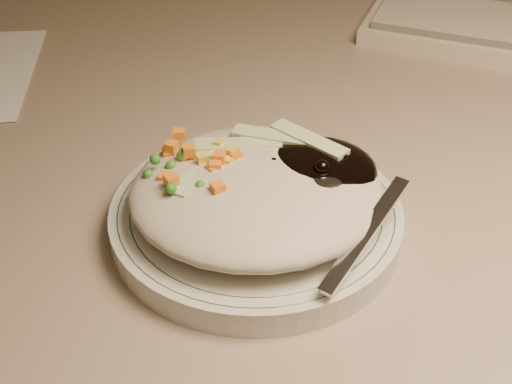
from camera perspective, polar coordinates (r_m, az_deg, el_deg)
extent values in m
cube|color=gray|center=(0.72, 2.40, 5.03)|extent=(1.40, 0.70, 0.04)
cylinder|color=silver|center=(0.56, 0.00, -2.14)|extent=(0.23, 0.23, 0.02)
torus|color=#144723|center=(0.55, 0.00, -1.33)|extent=(0.21, 0.21, 0.00)
torus|color=#144723|center=(0.55, 0.00, -1.33)|extent=(0.20, 0.20, 0.00)
ellipsoid|color=#AEA38D|center=(0.53, 0.06, 0.04)|extent=(0.19, 0.18, 0.04)
ellipsoid|color=black|center=(0.55, 4.56, 1.70)|extent=(0.10, 0.09, 0.03)
ellipsoid|color=orange|center=(0.55, -4.88, 1.13)|extent=(0.08, 0.08, 0.02)
sphere|color=black|center=(0.54, 1.42, 2.20)|extent=(0.01, 0.01, 0.01)
sphere|color=black|center=(0.55, 4.34, 2.76)|extent=(0.01, 0.01, 0.01)
sphere|color=black|center=(0.54, 6.85, 2.82)|extent=(0.01, 0.01, 0.01)
sphere|color=black|center=(0.56, 5.83, 3.04)|extent=(0.01, 0.01, 0.01)
sphere|color=black|center=(0.53, 5.30, 1.96)|extent=(0.01, 0.01, 0.01)
sphere|color=black|center=(0.54, 4.21, 2.32)|extent=(0.01, 0.01, 0.01)
sphere|color=black|center=(0.55, 5.16, 3.01)|extent=(0.01, 0.01, 0.01)
cube|color=orange|center=(0.54, -5.35, 3.32)|extent=(0.01, 0.01, 0.01)
cube|color=orange|center=(0.53, -3.52, 1.16)|extent=(0.01, 0.01, 0.01)
cube|color=orange|center=(0.56, -6.79, 3.60)|extent=(0.01, 0.01, 0.01)
cube|color=orange|center=(0.53, -2.95, 2.76)|extent=(0.01, 0.01, 0.01)
cube|color=orange|center=(0.53, -3.29, 2.08)|extent=(0.01, 0.01, 0.01)
cube|color=orange|center=(0.56, -6.95, 3.14)|extent=(0.01, 0.01, 0.01)
cube|color=orange|center=(0.54, -5.58, 3.01)|extent=(0.01, 0.01, 0.01)
cube|color=orange|center=(0.53, -3.47, 1.77)|extent=(0.01, 0.01, 0.01)
cube|color=orange|center=(0.54, -1.70, 2.88)|extent=(0.01, 0.01, 0.01)
cube|color=orange|center=(0.56, -6.17, 4.61)|extent=(0.01, 0.01, 0.01)
cube|color=orange|center=(0.51, -6.79, 0.94)|extent=(0.01, 0.01, 0.01)
cube|color=orange|center=(0.50, -3.08, 0.28)|extent=(0.01, 0.01, 0.01)
cube|color=orange|center=(0.53, -7.28, 1.05)|extent=(0.01, 0.01, 0.01)
cube|color=orange|center=(0.56, -6.87, 2.91)|extent=(0.01, 0.01, 0.01)
sphere|color=#388C28|center=(0.54, -3.38, 2.22)|extent=(0.01, 0.01, 0.01)
sphere|color=#388C28|center=(0.51, -6.81, 0.29)|extent=(0.01, 0.01, 0.01)
sphere|color=#388C28|center=(0.54, -6.83, 2.11)|extent=(0.01, 0.01, 0.01)
sphere|color=#388C28|center=(0.54, -8.08, 2.60)|extent=(0.01, 0.01, 0.01)
sphere|color=#388C28|center=(0.54, -3.73, 2.47)|extent=(0.01, 0.01, 0.01)
sphere|color=#388C28|center=(0.52, -2.77, 0.22)|extent=(0.01, 0.01, 0.01)
sphere|color=#388C28|center=(0.54, -4.95, 1.57)|extent=(0.01, 0.01, 0.01)
sphere|color=#388C28|center=(0.52, -5.59, 0.26)|extent=(0.01, 0.01, 0.01)
sphere|color=#388C28|center=(0.54, -8.60, 1.40)|extent=(0.01, 0.01, 0.01)
sphere|color=#388C28|center=(0.54, -5.73, 3.14)|extent=(0.01, 0.01, 0.01)
sphere|color=#388C28|center=(0.54, -5.95, 2.93)|extent=(0.01, 0.01, 0.01)
sphere|color=#388C28|center=(0.53, -6.73, 1.04)|extent=(0.01, 0.01, 0.01)
sphere|color=#388C28|center=(0.51, -4.49, 0.47)|extent=(0.01, 0.01, 0.01)
sphere|color=#388C28|center=(0.56, -1.43, 3.48)|extent=(0.01, 0.01, 0.01)
cube|color=yellow|center=(0.54, -3.87, 2.47)|extent=(0.01, 0.01, 0.01)
cube|color=yellow|center=(0.53, -2.26, 2.41)|extent=(0.01, 0.01, 0.01)
cube|color=yellow|center=(0.55, -5.00, 2.55)|extent=(0.01, 0.01, 0.01)
cube|color=yellow|center=(0.53, -4.38, 2.63)|extent=(0.01, 0.01, 0.01)
cube|color=yellow|center=(0.54, -4.93, 1.44)|extent=(0.01, 0.01, 0.01)
cube|color=yellow|center=(0.54, -2.05, 3.20)|extent=(0.01, 0.01, 0.01)
cube|color=yellow|center=(0.55, -3.02, 3.83)|extent=(0.01, 0.01, 0.01)
cube|color=yellow|center=(0.53, -3.92, 1.44)|extent=(0.01, 0.01, 0.01)
cube|color=#B2D18C|center=(0.56, -1.44, 3.82)|extent=(0.07, 0.02, 0.00)
cube|color=#B2D18C|center=(0.56, 1.57, 4.46)|extent=(0.07, 0.04, 0.00)
cube|color=#B2D18C|center=(0.53, -4.36, 1.67)|extent=(0.05, 0.06, 0.00)
cube|color=#B2D18C|center=(0.56, 4.27, 4.23)|extent=(0.06, 0.06, 0.00)
ellipsoid|color=silver|center=(0.53, 5.35, 1.06)|extent=(0.06, 0.06, 0.01)
cube|color=silver|center=(0.50, 8.79, -3.28)|extent=(0.08, 0.09, 0.03)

